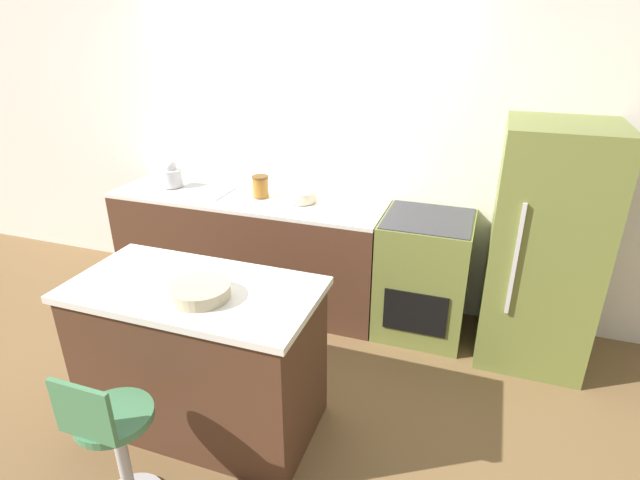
# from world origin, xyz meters

# --- Properties ---
(ground_plane) EXTENTS (14.00, 14.00, 0.00)m
(ground_plane) POSITION_xyz_m (0.00, 0.00, 0.00)
(ground_plane) COLOR brown
(wall_back) EXTENTS (8.00, 0.06, 2.60)m
(wall_back) POSITION_xyz_m (0.00, 0.69, 1.30)
(wall_back) COLOR white
(wall_back) RESTS_ON ground_plane
(back_counter) EXTENTS (2.26, 0.64, 0.93)m
(back_counter) POSITION_xyz_m (-0.34, 0.34, 0.46)
(back_counter) COLOR #4C2D1E
(back_counter) RESTS_ON ground_plane
(kitchen_island) EXTENTS (1.37, 0.71, 0.92)m
(kitchen_island) POSITION_xyz_m (0.06, -1.08, 0.46)
(kitchen_island) COLOR #4C2D1E
(kitchen_island) RESTS_ON ground_plane
(oven_range) EXTENTS (0.65, 0.65, 0.93)m
(oven_range) POSITION_xyz_m (1.13, 0.34, 0.46)
(oven_range) COLOR olive
(oven_range) RESTS_ON ground_plane
(refrigerator) EXTENTS (0.69, 0.74, 1.66)m
(refrigerator) POSITION_xyz_m (1.91, 0.30, 0.83)
(refrigerator) COLOR olive
(refrigerator) RESTS_ON ground_plane
(stool_chair) EXTENTS (0.36, 0.36, 0.86)m
(stool_chair) POSITION_xyz_m (0.01, -1.74, 0.43)
(stool_chair) COLOR #B7B7BC
(stool_chair) RESTS_ON ground_plane
(kettle) EXTENTS (0.18, 0.18, 0.23)m
(kettle) POSITION_xyz_m (-1.05, 0.37, 1.02)
(kettle) COLOR silver
(kettle) RESTS_ON back_counter
(mixing_bowl) EXTENTS (0.21, 0.21, 0.08)m
(mixing_bowl) POSITION_xyz_m (0.14, 0.37, 0.97)
(mixing_bowl) COLOR beige
(mixing_bowl) RESTS_ON back_counter
(canister_jar) EXTENTS (0.13, 0.13, 0.17)m
(canister_jar) POSITION_xyz_m (-0.22, 0.37, 1.02)
(canister_jar) COLOR #9E6623
(canister_jar) RESTS_ON back_counter
(fruit_bowl) EXTENTS (0.31, 0.31, 0.07)m
(fruit_bowl) POSITION_xyz_m (0.17, -1.16, 0.96)
(fruit_bowl) COLOR #C1B28E
(fruit_bowl) RESTS_ON kitchen_island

